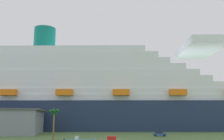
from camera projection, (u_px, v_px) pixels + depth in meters
ground_plane at (106, 134)px, 107.93m from camera, size 600.00×600.00×0.00m
cruise_ship at (92, 98)px, 141.55m from camera, size 231.46×49.65×63.06m
palm_tree at (54, 114)px, 77.40m from camera, size 3.30×3.36×9.06m
parked_car_blue_suv at (159, 134)px, 91.28m from camera, size 4.75×2.66×1.58m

